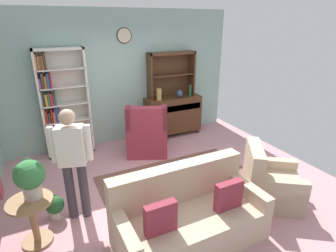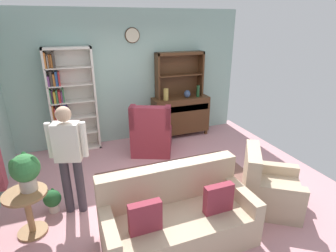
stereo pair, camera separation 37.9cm
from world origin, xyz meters
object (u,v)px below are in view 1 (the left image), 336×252
vase_round (180,94)px  potted_plant_small (55,206)px  bookshelf (61,106)px  bottle_wine (190,90)px  sideboard_hutch (171,68)px  couch_floral (188,217)px  potted_plant_large (29,176)px  plant_stand (33,217)px  armchair_floral (269,184)px  wingback_chair (147,136)px  vase_tall (159,94)px  sideboard (173,114)px  person_reading (73,158)px

vase_round → potted_plant_small: bearing=-147.5°
bookshelf → bottle_wine: (2.80, -0.17, 0.03)m
vase_round → sideboard_hutch: bearing=126.5°
bookshelf → bottle_wine: bookshelf is taller
couch_floral → potted_plant_large: potted_plant_large is taller
couch_floral → plant_stand: 1.86m
vase_round → armchair_floral: vase_round is taller
wingback_chair → potted_plant_large: (-2.09, -1.58, 0.50)m
sideboard_hutch → armchair_floral: size_ratio=1.03×
sideboard_hutch → plant_stand: size_ratio=1.83×
sideboard_hutch → potted_plant_large: sideboard_hutch is taller
vase_tall → potted_plant_large: (-2.62, -2.16, -0.16)m
wingback_chair → potted_plant_large: bearing=-142.9°
couch_floral → vase_round: bearing=63.5°
bookshelf → potted_plant_large: bearing=-104.5°
vase_tall → wingback_chair: 1.03m
bookshelf → potted_plant_large: 2.40m
couch_floral → sideboard: bearing=66.0°
vase_tall → wingback_chair: size_ratio=0.24×
vase_round → person_reading: 3.29m
couch_floral → person_reading: size_ratio=1.16×
wingback_chair → plant_stand: 2.69m
wingback_chair → plant_stand: wingback_chair is taller
armchair_floral → vase_round: bearing=89.5°
wingback_chair → bottle_wine: bearing=23.6°
sideboard → vase_tall: bearing=-168.4°
vase_tall → plant_stand: size_ratio=0.42×
sideboard → person_reading: bearing=-140.9°
potted_plant_large → potted_plant_small: bearing=56.1°
plant_stand → potted_plant_small: bearing=54.7°
wingback_chair → person_reading: person_reading is taller
couch_floral → bottle_wine: bearing=59.4°
sideboard → vase_round: bearing=-27.2°
bookshelf → vase_tall: bookshelf is taller
bookshelf → vase_round: bearing=-3.4°
sideboard_hutch → vase_round: (0.13, -0.18, -0.55)m
sideboard → wingback_chair: (-0.92, -0.66, -0.13)m
potted_plant_large → bottle_wine: bearing=32.3°
sideboard_hutch → armchair_floral: sideboard_hutch is taller
vase_tall → wingback_chair: (-0.53, -0.58, -0.66)m
potted_plant_large → person_reading: 0.55m
armchair_floral → bottle_wine: bearing=84.2°
vase_round → bottle_wine: 0.27m
bookshelf → vase_tall: 2.03m
sideboard_hutch → couch_floral: bearing=-113.3°
sideboard_hutch → couch_floral: sideboard_hutch is taller
armchair_floral → potted_plant_small: armchair_floral is taller
bottle_wine → potted_plant_large: (-3.40, -2.15, -0.17)m
sideboard_hutch → potted_plant_small: sideboard_hutch is taller
sideboard_hutch → armchair_floral: bearing=-88.1°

